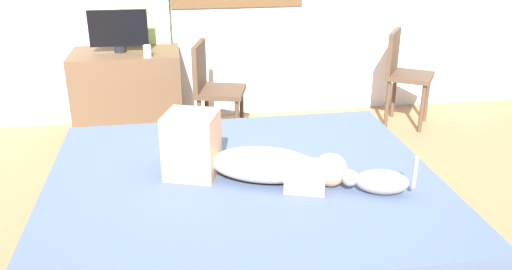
# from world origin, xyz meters

# --- Properties ---
(ground_plane) EXTENTS (16.00, 16.00, 0.00)m
(ground_plane) POSITION_xyz_m (0.00, 0.00, 0.00)
(ground_plane) COLOR olive
(bed) EXTENTS (2.09, 1.80, 0.52)m
(bed) POSITION_xyz_m (-0.01, 0.02, 0.26)
(bed) COLOR #997A56
(bed) RESTS_ON ground
(person_lying) EXTENTS (0.93, 0.52, 0.34)m
(person_lying) POSITION_xyz_m (-0.00, 0.00, 0.64)
(person_lying) COLOR #CCB299
(person_lying) RESTS_ON bed
(cat) EXTENTS (0.35, 0.19, 0.21)m
(cat) POSITION_xyz_m (0.61, -0.27, 0.59)
(cat) COLOR gray
(cat) RESTS_ON bed
(desk) EXTENTS (0.90, 0.56, 0.74)m
(desk) POSITION_xyz_m (-0.74, 2.03, 0.37)
(desk) COLOR brown
(desk) RESTS_ON ground
(tv_monitor) EXTENTS (0.48, 0.10, 0.35)m
(tv_monitor) POSITION_xyz_m (-0.77, 2.03, 0.92)
(tv_monitor) COLOR black
(tv_monitor) RESTS_ON desk
(cup) EXTENTS (0.06, 0.06, 0.10)m
(cup) POSITION_xyz_m (-0.54, 1.81, 0.79)
(cup) COLOR white
(cup) RESTS_ON desk
(chair_by_desk) EXTENTS (0.46, 0.46, 0.86)m
(chair_by_desk) POSITION_xyz_m (-0.04, 1.71, 0.51)
(chair_by_desk) COLOR #4C3828
(chair_by_desk) RESTS_ON ground
(chair_spare) EXTENTS (0.53, 0.53, 0.86)m
(chair_spare) POSITION_xyz_m (1.70, 1.91, 0.51)
(chair_spare) COLOR #4C3828
(chair_spare) RESTS_ON ground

